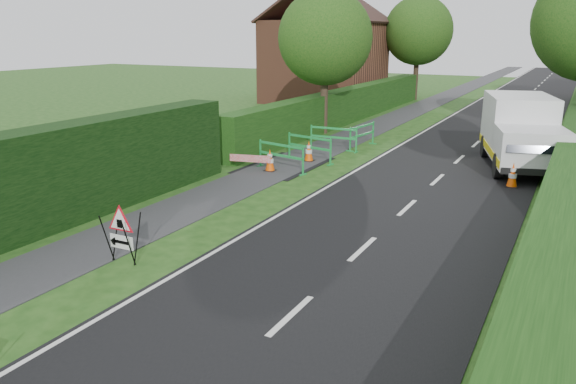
% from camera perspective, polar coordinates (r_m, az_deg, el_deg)
% --- Properties ---
extents(ground, '(120.00, 120.00, 0.00)m').
position_cam_1_polar(ground, '(10.52, -14.78, -11.37)').
color(ground, '#1B4313').
rests_on(ground, ground).
extents(road_surface, '(6.00, 90.00, 0.02)m').
position_cam_1_polar(road_surface, '(42.20, 22.48, 8.30)').
color(road_surface, black).
rests_on(road_surface, ground).
extents(footpath, '(2.00, 90.00, 0.02)m').
position_cam_1_polar(footpath, '(43.08, 15.14, 9.08)').
color(footpath, '#2D2D30').
rests_on(footpath, ground).
extents(hedge_west_far, '(1.00, 24.00, 1.80)m').
position_cam_1_polar(hedge_west_far, '(31.33, 6.01, 7.15)').
color(hedge_west_far, '#14380F').
rests_on(hedge_west_far, ground).
extents(hedge_east, '(1.20, 50.00, 1.50)m').
position_cam_1_polar(hedge_east, '(23.23, 27.19, 2.39)').
color(hedge_east, '#14380F').
rests_on(hedge_east, ground).
extents(house_west, '(7.50, 7.40, 7.88)m').
position_cam_1_polar(house_west, '(40.34, 3.77, 13.28)').
color(house_west, brown).
rests_on(house_west, ground).
extents(tree_nw, '(4.40, 4.40, 6.70)m').
position_cam_1_polar(tree_nw, '(27.14, 3.80, 15.36)').
color(tree_nw, '#2D2116').
rests_on(tree_nw, ground).
extents(tree_fw, '(4.80, 4.80, 7.24)m').
position_cam_1_polar(tree_fw, '(42.24, 13.11, 15.66)').
color(tree_fw, '#2D2116').
rests_on(tree_fw, ground).
extents(triangle_sign, '(0.76, 0.76, 1.09)m').
position_cam_1_polar(triangle_sign, '(12.26, -16.75, -3.69)').
color(triangle_sign, black).
rests_on(triangle_sign, ground).
extents(works_van, '(3.57, 5.88, 2.52)m').
position_cam_1_polar(works_van, '(21.88, 22.60, 5.77)').
color(works_van, silver).
rests_on(works_van, ground).
extents(traffic_cone_0, '(0.38, 0.38, 0.79)m').
position_cam_1_polar(traffic_cone_0, '(19.05, 21.86, 1.60)').
color(traffic_cone_0, black).
rests_on(traffic_cone_0, ground).
extents(traffic_cone_1, '(0.38, 0.38, 0.79)m').
position_cam_1_polar(traffic_cone_1, '(21.01, 23.21, 2.70)').
color(traffic_cone_1, black).
rests_on(traffic_cone_1, ground).
extents(traffic_cone_2, '(0.38, 0.38, 0.79)m').
position_cam_1_polar(traffic_cone_2, '(22.55, 23.75, 3.47)').
color(traffic_cone_2, black).
rests_on(traffic_cone_2, ground).
extents(traffic_cone_3, '(0.38, 0.38, 0.79)m').
position_cam_1_polar(traffic_cone_3, '(19.77, -1.84, 3.24)').
color(traffic_cone_3, black).
rests_on(traffic_cone_3, ground).
extents(traffic_cone_4, '(0.38, 0.38, 0.79)m').
position_cam_1_polar(traffic_cone_4, '(21.33, 2.13, 4.17)').
color(traffic_cone_4, black).
rests_on(traffic_cone_4, ground).
extents(ped_barrier_0, '(2.09, 0.80, 1.00)m').
position_cam_1_polar(ped_barrier_0, '(19.79, -0.71, 3.96)').
color(ped_barrier_0, green).
rests_on(ped_barrier_0, ground).
extents(ped_barrier_1, '(2.09, 0.80, 1.00)m').
position_cam_1_polar(ped_barrier_1, '(21.27, 2.19, 4.80)').
color(ped_barrier_1, green).
rests_on(ped_barrier_1, ground).
extents(ped_barrier_2, '(2.07, 0.42, 1.00)m').
position_cam_1_polar(ped_barrier_2, '(23.35, 4.64, 5.75)').
color(ped_barrier_2, green).
rests_on(ped_barrier_2, ground).
extents(ped_barrier_3, '(0.63, 2.09, 1.00)m').
position_cam_1_polar(ped_barrier_3, '(24.06, 7.54, 5.97)').
color(ped_barrier_3, green).
rests_on(ped_barrier_3, ground).
extents(redwhite_plank, '(1.47, 0.40, 0.25)m').
position_cam_1_polar(redwhite_plank, '(19.93, -3.85, 2.15)').
color(redwhite_plank, red).
rests_on(redwhite_plank, ground).
extents(hatchback_car, '(1.53, 3.33, 1.10)m').
position_cam_1_polar(hatchback_car, '(32.18, 21.35, 7.38)').
color(hatchback_car, silver).
rests_on(hatchback_car, ground).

